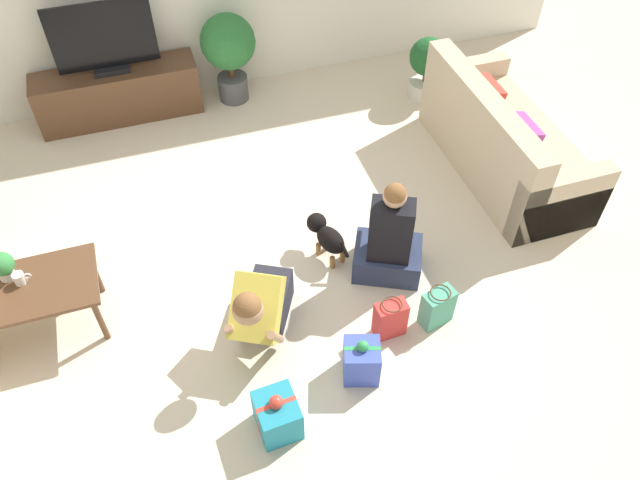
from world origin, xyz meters
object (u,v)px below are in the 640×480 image
mug (20,278)px  tabletop_plant (2,265)px  sofa_right (502,142)px  gift_bag_a (437,307)px  gift_bag_b (390,319)px  person_kneeling (261,305)px  tv_console (119,94)px  person_sitting (389,242)px  potted_plant_corner_right (427,65)px  gift_box_a (361,361)px  gift_box_b (277,415)px  coffee_table (18,295)px  tv (104,42)px  dog (326,235)px  potted_plant_back_right (229,48)px

mug → tabletop_plant: bearing=137.6°
sofa_right → tabletop_plant: (-4.15, -0.43, 0.29)m
gift_bag_a → gift_bag_b: size_ratio=1.00×
person_kneeling → gift_bag_a: 1.29m
tv_console → person_sitting: bearing=-57.3°
potted_plant_corner_right → gift_box_a: 3.46m
person_kneeling → gift_box_a: bearing=-15.8°
tabletop_plant → gift_box_a: bearing=-29.1°
person_sitting → gift_box_b: person_sitting is taller
person_kneeling → gift_bag_a: size_ratio=2.31×
coffee_table → tv_console: size_ratio=0.69×
gift_bag_a → tabletop_plant: bearing=161.3°
mug → tv: bearing=70.7°
person_sitting → gift_box_a: 0.98m
person_kneeling → dog: person_kneeling is taller
dog → gift_box_a: bearing=64.1°
sofa_right → person_sitting: person_sitting is taller
tv_console → potted_plant_corner_right: (3.06, -0.63, 0.10)m
tv → person_sitting: (1.77, -2.75, -0.50)m
coffee_table → dog: coffee_table is taller
tv_console → dog: size_ratio=3.26×
tabletop_plant → tv_console: bearing=68.2°
sofa_right → gift_box_b: bearing=125.3°
person_kneeling → gift_bag_b: (0.88, -0.28, -0.17)m
tv → potted_plant_corner_right: size_ratio=1.44×
potted_plant_corner_right → mug: potted_plant_corner_right is taller
gift_box_a → tv: bearing=109.3°
gift_bag_a → mug: size_ratio=2.86×
person_sitting → gift_box_a: (-0.52, -0.81, -0.17)m
gift_bag_a → gift_bag_b: gift_bag_b is taller
person_kneeling → gift_bag_a: (1.24, -0.29, -0.18)m
potted_plant_back_right → sofa_right: bearing=-42.0°
potted_plant_back_right → tabletop_plant: bearing=-132.2°
tv → potted_plant_back_right: 1.17m
person_sitting → mug: bearing=19.1°
person_kneeling → gift_box_a: 0.79m
tv → gift_box_b: 3.87m
tv → dog: size_ratio=1.96×
sofa_right → tv_console: bearing=59.2°
gift_box_b → person_kneeling: bearing=82.9°
potted_plant_back_right → gift_bag_b: (0.42, -3.25, -0.42)m
tv → mug: size_ratio=7.93×
coffee_table → potted_plant_corner_right: (3.95, 1.85, -0.06)m
person_kneeling → dog: size_ratio=1.63×
gift_bag_a → tabletop_plant: 3.06m
person_sitting → mug: (-2.62, 0.32, 0.19)m
sofa_right → dog: sofa_right is taller
sofa_right → gift_bag_b: (-1.65, -1.39, -0.15)m
coffee_table → tv: tv is taller
gift_box_b → tabletop_plant: 2.14m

